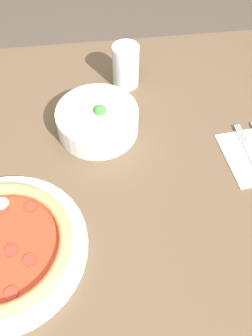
{
  "coord_description": "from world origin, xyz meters",
  "views": [
    {
      "loc": [
        0.09,
        -0.5,
        1.46
      ],
      "look_at": [
        0.15,
        -0.01,
        0.8
      ],
      "focal_mm": 40.0,
      "sensor_mm": 36.0,
      "label": 1
    }
  ],
  "objects": [
    {
      "name": "pizza",
      "position": [
        -0.11,
        -0.17,
        0.79
      ],
      "size": [
        0.34,
        0.34,
        0.04
      ],
      "color": "white",
      "rests_on": "dining_table"
    },
    {
      "name": "dining_table",
      "position": [
        0.0,
        0.0,
        0.67
      ],
      "size": [
        1.23,
        0.98,
        0.78
      ],
      "color": "brown",
      "rests_on": "ground_plane"
    },
    {
      "name": "fork",
      "position": [
        0.44,
        0.0,
        0.78
      ],
      "size": [
        0.02,
        0.19,
        0.0
      ],
      "rotation": [
        0.0,
        0.0,
        1.59
      ],
      "color": "silver",
      "rests_on": "napkin"
    },
    {
      "name": "ground_plane",
      "position": [
        0.0,
        0.0,
        0.0
      ],
      "size": [
        8.0,
        8.0,
        0.0
      ],
      "primitive_type": "plane",
      "color": "#4C4238"
    },
    {
      "name": "glass",
      "position": [
        0.19,
        0.29,
        0.84
      ],
      "size": [
        0.07,
        0.07,
        0.12
      ],
      "color": "silver",
      "rests_on": "dining_table"
    },
    {
      "name": "bowl",
      "position": [
        0.1,
        0.13,
        0.81
      ],
      "size": [
        0.2,
        0.2,
        0.08
      ],
      "color": "white",
      "rests_on": "dining_table"
    }
  ]
}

